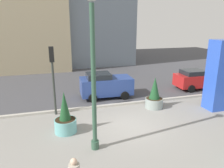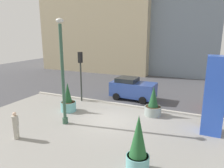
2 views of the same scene
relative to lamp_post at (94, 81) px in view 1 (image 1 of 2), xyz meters
name	(u,v)px [view 1 (image 1 of 2)]	position (x,y,z in m)	size (l,w,h in m)	color
ground_plane	(111,102)	(2.38, 5.69, -3.24)	(60.00, 60.00, 0.00)	#47474C
plaza_pavement	(145,144)	(2.38, -0.31, -3.24)	(18.00, 10.00, 0.02)	gray
curb_strip	(114,105)	(2.38, 4.81, -3.16)	(18.00, 0.24, 0.16)	#B7B2A8
lamp_post	(94,81)	(0.00, 0.00, 0.00)	(0.44, 0.44, 6.65)	#335642
art_pillar_blue	(218,76)	(8.68, 2.46, -0.95)	(1.12, 1.12, 4.59)	blue
potted_plant_near_right	(65,119)	(-1.16, 1.98, -2.48)	(1.15, 1.15, 2.24)	#6BB2B2
potted_plant_near_left	(154,96)	(4.90, 3.77, -2.44)	(1.20, 1.20, 2.15)	gray
traffic_light_far_side	(53,70)	(-1.57, 4.51, -0.36)	(0.28, 0.42, 4.27)	#333833
car_curb_west	(105,85)	(2.30, 6.85, -2.27)	(4.00, 2.24, 1.93)	#2D4793
car_intersection	(198,79)	(10.62, 6.77, -2.39)	(4.07, 2.10, 1.69)	red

